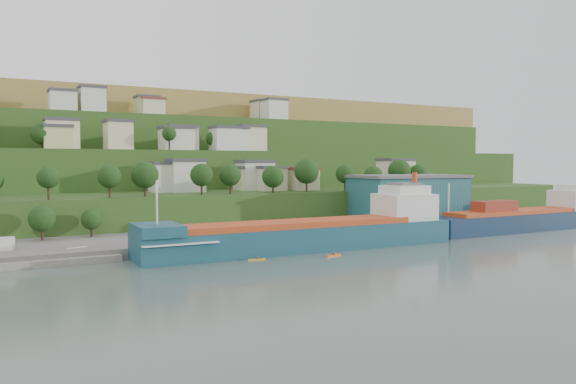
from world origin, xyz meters
TOP-DOWN VIEW (x-y plane):
  - ground at (0.00, 0.00)m, footprint 500.00×500.00m
  - quay at (20.00, 28.00)m, footprint 220.00×26.00m
  - hillside at (0.00, 168.70)m, footprint 360.00×210.05m
  - cargo_ship_near at (3.74, 8.91)m, footprint 70.28×12.68m
  - cargo_ship_far at (72.00, 9.86)m, footprint 60.75×10.45m
  - warehouse at (48.41, 31.00)m, footprint 32.53×21.61m
  - dinghy at (-41.70, 21.21)m, footprint 4.28×2.78m
  - kayak_orange at (2.45, -0.74)m, footprint 3.69×1.36m
  - kayak_yellow at (-12.67, 2.27)m, footprint 3.44×1.08m

SIDE VIEW (x-z plane):
  - ground at x=0.00m, z-range 0.00..0.00m
  - quay at x=20.00m, z-range -2.00..2.00m
  - hillside at x=0.00m, z-range -47.92..48.08m
  - kayak_yellow at x=-12.67m, z-range -0.17..0.67m
  - kayak_orange at x=2.45m, z-range -0.19..0.72m
  - dinghy at x=-41.70m, z-range 1.20..2.00m
  - cargo_ship_far at x=72.00m, z-range -5.64..10.85m
  - cargo_ship_near at x=3.74m, z-range -6.13..11.88m
  - warehouse at x=48.41m, z-range 2.03..14.83m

